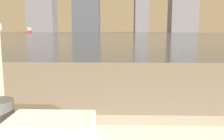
# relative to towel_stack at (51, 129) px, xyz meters

# --- Properties ---
(towel_stack) EXTENTS (0.30, 0.20, 0.08)m
(towel_stack) POSITION_rel_towel_stack_xyz_m (0.00, 0.00, 0.00)
(towel_stack) COLOR white
(towel_stack) RESTS_ON bathtub
(harbor_water) EXTENTS (180.00, 110.00, 0.01)m
(harbor_water) POSITION_rel_towel_stack_xyz_m (0.21, 61.19, -0.56)
(harbor_water) COLOR slate
(harbor_water) RESTS_ON ground_plane
(harbor_boat_1) EXTENTS (3.33, 5.32, 1.89)m
(harbor_boat_1) POSITION_rel_towel_stack_xyz_m (-29.94, 82.31, 0.11)
(harbor_boat_1) COLOR maroon
(harbor_boat_1) RESTS_ON harbor_water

